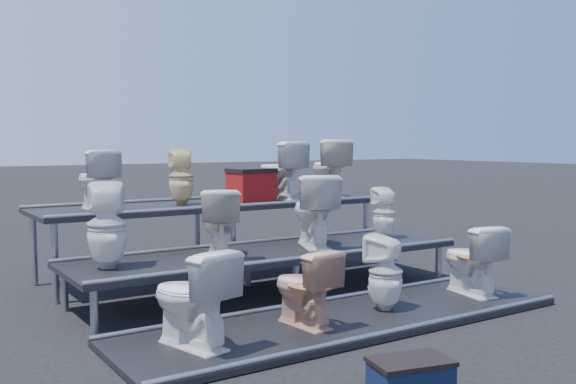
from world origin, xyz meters
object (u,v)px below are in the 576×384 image
toilet_5 (219,223)px  toilet_11 (329,168)px  toilet_1 (304,287)px  toilet_8 (96,180)px  toilet_4 (107,225)px  toilet_9 (181,177)px  toilet_2 (385,272)px  toilet_10 (280,170)px  toilet_7 (384,213)px  step_stool (411,377)px  toilet_3 (471,259)px  toilet_6 (314,210)px  toilet_0 (191,298)px  red_crate (251,187)px

toilet_5 → toilet_11: bearing=-127.8°
toilet_1 → toilet_8: 2.88m
toilet_4 → toilet_1: bearing=150.5°
toilet_9 → toilet_11: bearing=-163.4°
toilet_2 → toilet_10: size_ratio=0.94×
toilet_7 → step_stool: (-2.19, -2.72, -0.67)m
toilet_3 → toilet_8: bearing=-29.5°
toilet_4 → toilet_6: size_ratio=0.99×
toilet_2 → toilet_8: size_ratio=1.07×
toilet_6 → toilet_10: (0.39, 1.30, 0.38)m
toilet_2 → toilet_11: toilet_11 is taller
toilet_0 → toilet_9: size_ratio=1.14×
toilet_5 → toilet_11: toilet_11 is taller
toilet_4 → toilet_11: (3.44, 1.30, 0.39)m
toilet_2 → red_crate: (0.05, 2.54, 0.63)m
toilet_7 → toilet_5: bearing=20.3°
toilet_1 → red_crate: (0.95, 2.54, 0.65)m
red_crate → toilet_8: bearing=174.5°
toilet_1 → toilet_5: size_ratio=0.96×
toilet_10 → toilet_4: bearing=21.3°
toilet_7 → toilet_10: bearing=-44.0°
toilet_3 → step_stool: size_ratio=1.44×
toilet_5 → step_stool: size_ratio=1.38×
toilet_2 → toilet_3: (1.15, 0.00, 0.01)m
toilet_6 → toilet_2: bearing=107.2°
toilet_11 → step_stool: 4.79m
toilet_1 → toilet_3: (2.05, 0.00, 0.03)m
toilet_5 → toilet_8: 1.58m
toilet_9 → toilet_8: bearing=16.6°
toilet_9 → toilet_11: (2.15, 0.00, 0.05)m
toilet_7 → toilet_8: (-2.99, 1.30, 0.42)m
toilet_8 → red_crate: size_ratio=1.31×
toilet_3 → toilet_6: bearing=-40.2°
step_stool → toilet_3: bearing=46.1°
toilet_0 → toilet_6: (2.04, 1.30, 0.42)m
toilet_5 → toilet_0: bearing=78.5°
toilet_2 → toilet_6: bearing=-115.9°
toilet_0 → toilet_4: 1.38m
toilet_11 → toilet_9: bearing=17.5°
toilet_8 → red_crate: bearing=176.2°
toilet_3 → toilet_6: (-1.03, 1.30, 0.44)m
toilet_7 → toilet_11: size_ratio=0.79×
toilet_10 → step_stool: bearing=64.0°
toilet_7 → red_crate: 1.67m
toilet_6 → step_stool: toilet_6 is taller
toilet_8 → step_stool: toilet_8 is taller
toilet_0 → step_stool: toilet_0 is taller
toilet_4 → toilet_9: toilet_9 is taller
red_crate → toilet_2: bearing=-95.0°
toilet_11 → toilet_6: bearing=65.3°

